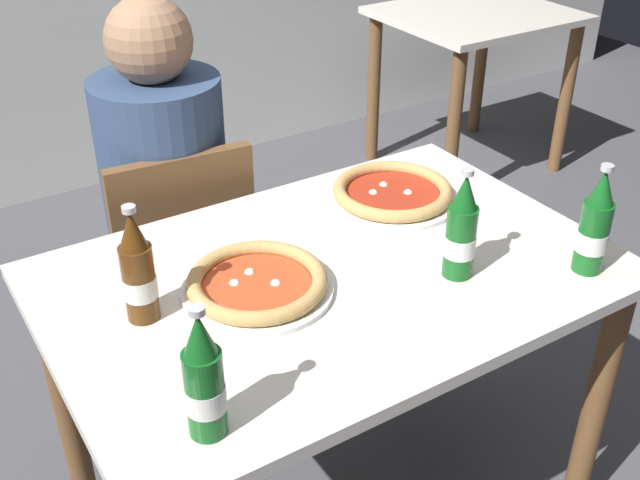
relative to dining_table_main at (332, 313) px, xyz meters
The scene contains 10 objects.
dining_table_main is the anchor object (origin of this frame).
chair_behind_table 0.64m from the dining_table_main, 101.16° to the left, with size 0.43×0.43×0.85m.
diner_seated 0.67m from the dining_table_main, 99.81° to the left, with size 0.34×0.34×1.21m.
dining_table_background 2.19m from the dining_table_main, 39.88° to the left, with size 0.80×0.70×0.75m.
pizza_margherita_near 0.22m from the dining_table_main, behind, with size 0.31×0.31×0.04m.
pizza_marinara_far 0.37m from the dining_table_main, 31.78° to the left, with size 0.32×0.32×0.04m.
beer_bottle_left 0.56m from the dining_table_main, 146.03° to the right, with size 0.07×0.07×0.25m.
beer_bottle_center 0.34m from the dining_table_main, 35.25° to the right, with size 0.07×0.07×0.25m.
beer_bottle_right 0.46m from the dining_table_main, behind, with size 0.07×0.07×0.25m.
beer_bottle_extra 0.59m from the dining_table_main, 31.68° to the right, with size 0.07×0.07×0.25m.
Camera 1 is at (-0.76, -1.15, 1.66)m, focal length 43.24 mm.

